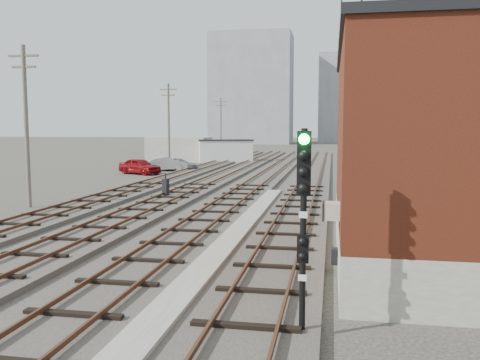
% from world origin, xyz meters
% --- Properties ---
extents(ground, '(320.00, 320.00, 0.00)m').
position_xyz_m(ground, '(0.00, 60.00, 0.00)').
color(ground, '#282621').
rests_on(ground, ground).
extents(track_right, '(3.20, 90.00, 0.39)m').
position_xyz_m(track_right, '(2.50, 39.00, 0.11)').
color(track_right, '#332D28').
rests_on(track_right, ground).
extents(track_mid_right, '(3.20, 90.00, 0.39)m').
position_xyz_m(track_mid_right, '(-1.50, 39.00, 0.11)').
color(track_mid_right, '#332D28').
rests_on(track_mid_right, ground).
extents(track_mid_left, '(3.20, 90.00, 0.39)m').
position_xyz_m(track_mid_left, '(-5.50, 39.00, 0.11)').
color(track_mid_left, '#332D28').
rests_on(track_mid_left, ground).
extents(track_left, '(3.20, 90.00, 0.39)m').
position_xyz_m(track_left, '(-9.50, 39.00, 0.11)').
color(track_left, '#332D28').
rests_on(track_left, ground).
extents(platform_curb, '(0.90, 28.00, 0.26)m').
position_xyz_m(platform_curb, '(0.50, 14.00, 0.13)').
color(platform_curb, gray).
rests_on(platform_curb, ground).
extents(brick_building, '(6.54, 12.20, 7.22)m').
position_xyz_m(brick_building, '(7.50, 12.00, 3.63)').
color(brick_building, gray).
rests_on(brick_building, ground).
extents(lattice_tower, '(1.60, 1.60, 15.00)m').
position_xyz_m(lattice_tower, '(5.50, 35.00, 7.50)').
color(lattice_tower, black).
rests_on(lattice_tower, ground).
extents(utility_pole_left_a, '(1.80, 0.24, 9.00)m').
position_xyz_m(utility_pole_left_a, '(-12.50, 20.00, 4.80)').
color(utility_pole_left_a, '#595147').
rests_on(utility_pole_left_a, ground).
extents(utility_pole_left_b, '(1.80, 0.24, 9.00)m').
position_xyz_m(utility_pole_left_b, '(-12.50, 45.00, 4.80)').
color(utility_pole_left_b, '#595147').
rests_on(utility_pole_left_b, ground).
extents(utility_pole_left_c, '(1.80, 0.24, 9.00)m').
position_xyz_m(utility_pole_left_c, '(-12.50, 70.00, 4.80)').
color(utility_pole_left_c, '#595147').
rests_on(utility_pole_left_c, ground).
extents(utility_pole_right_a, '(1.80, 0.24, 9.00)m').
position_xyz_m(utility_pole_right_a, '(6.50, 28.00, 4.80)').
color(utility_pole_right_a, '#595147').
rests_on(utility_pole_right_a, ground).
extents(utility_pole_right_b, '(1.80, 0.24, 9.00)m').
position_xyz_m(utility_pole_right_b, '(6.50, 58.00, 4.80)').
color(utility_pole_right_b, '#595147').
rests_on(utility_pole_right_b, ground).
extents(apartment_left, '(22.00, 14.00, 30.00)m').
position_xyz_m(apartment_left, '(-18.00, 135.00, 15.00)').
color(apartment_left, gray).
rests_on(apartment_left, ground).
extents(apartment_right, '(16.00, 12.00, 26.00)m').
position_xyz_m(apartment_right, '(8.00, 150.00, 13.00)').
color(apartment_right, gray).
rests_on(apartment_right, ground).
extents(shed_left, '(8.00, 5.00, 3.20)m').
position_xyz_m(shed_left, '(-16.00, 60.00, 1.60)').
color(shed_left, gray).
rests_on(shed_left, ground).
extents(shed_right, '(6.00, 6.00, 4.00)m').
position_xyz_m(shed_right, '(9.00, 70.00, 2.00)').
color(shed_right, gray).
rests_on(shed_right, ground).
extents(signal_mast, '(0.40, 0.42, 4.47)m').
position_xyz_m(signal_mast, '(3.70, 4.75, 2.69)').
color(signal_mast, gray).
rests_on(signal_mast, ground).
extents(switch_stand, '(0.42, 0.42, 1.49)m').
position_xyz_m(switch_stand, '(-6.11, 24.87, 0.70)').
color(switch_stand, black).
rests_on(switch_stand, ground).
extents(site_trailer, '(7.60, 5.02, 2.95)m').
position_xyz_m(site_trailer, '(-9.31, 58.39, 1.49)').
color(site_trailer, silver).
rests_on(site_trailer, ground).
extents(car_red, '(4.88, 3.57, 1.55)m').
position_xyz_m(car_red, '(-13.98, 40.49, 0.77)').
color(car_red, maroon).
rests_on(car_red, ground).
extents(car_silver, '(4.63, 2.73, 1.44)m').
position_xyz_m(car_silver, '(-12.63, 44.65, 0.72)').
color(car_silver, '#9E9FA5').
rests_on(car_silver, ground).
extents(car_grey, '(4.49, 2.79, 1.21)m').
position_xyz_m(car_grey, '(-11.67, 45.76, 0.61)').
color(car_grey, gray).
rests_on(car_grey, ground).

